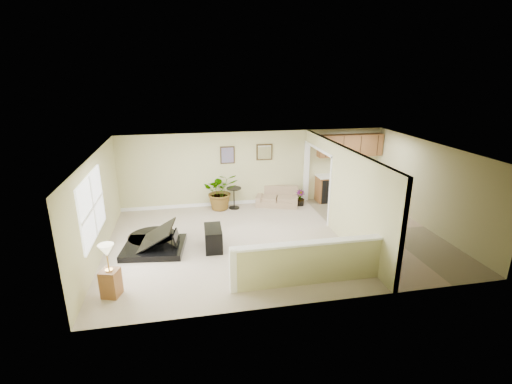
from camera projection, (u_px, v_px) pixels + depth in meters
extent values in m
plane|color=#BAAA91|center=(276.00, 239.00, 10.17)|extent=(9.00, 9.00, 0.00)
cube|color=#C5C186|center=(256.00, 168.00, 12.58)|extent=(9.00, 0.04, 2.50)
cube|color=#C5C186|center=(316.00, 246.00, 6.99)|extent=(9.00, 0.04, 2.50)
cube|color=#C5C186|center=(97.00, 207.00, 8.96)|extent=(0.04, 6.00, 2.50)
cube|color=#C5C186|center=(429.00, 186.00, 10.61)|extent=(0.04, 6.00, 2.50)
cube|color=silver|center=(278.00, 149.00, 9.40)|extent=(9.00, 6.00, 0.04)
cube|color=tan|center=(382.00, 230.00, 10.75)|extent=(2.70, 6.00, 0.01)
cube|color=#C5C186|center=(361.00, 207.00, 8.99)|extent=(0.12, 3.60, 2.50)
cube|color=#C5C186|center=(320.00, 142.00, 11.44)|extent=(0.12, 2.35, 0.40)
cube|color=#C5C186|center=(310.00, 264.00, 7.91)|extent=(3.30, 0.12, 0.95)
cube|color=white|center=(311.00, 243.00, 7.76)|extent=(3.40, 0.22, 0.05)
cube|color=white|center=(233.00, 270.00, 7.60)|extent=(0.14, 0.14, 1.00)
cube|color=white|center=(92.00, 207.00, 8.44)|extent=(0.05, 2.15, 1.45)
cube|color=#3B2B15|center=(227.00, 155.00, 12.23)|extent=(0.48, 0.03, 0.58)
cube|color=#7F516D|center=(228.00, 155.00, 12.21)|extent=(0.40, 0.01, 0.50)
cube|color=#3B2B15|center=(264.00, 152.00, 12.44)|extent=(0.55, 0.03, 0.55)
cube|color=silver|center=(265.00, 152.00, 12.42)|extent=(0.46, 0.01, 0.46)
cube|color=brown|center=(348.00, 188.00, 13.15)|extent=(2.30, 0.60, 0.90)
cube|color=silver|center=(349.00, 175.00, 13.01)|extent=(2.36, 0.65, 0.04)
cube|color=black|center=(327.00, 190.00, 13.01)|extent=(0.60, 0.60, 0.84)
cube|color=brown|center=(350.00, 145.00, 12.80)|extent=(2.30, 0.35, 0.75)
cube|color=black|center=(152.00, 221.00, 9.29)|extent=(1.66, 1.49, 0.31)
cylinder|color=black|center=(147.00, 214.00, 9.79)|extent=(1.29, 1.29, 0.31)
cube|color=white|center=(188.00, 220.00, 9.47)|extent=(0.36, 1.06, 0.02)
cube|color=black|center=(147.00, 210.00, 9.28)|extent=(1.33, 1.34, 0.70)
cube|color=black|center=(213.00, 238.00, 9.57)|extent=(0.46, 0.87, 0.57)
cube|color=#997F61|center=(277.00, 199.00, 12.71)|extent=(1.58, 1.20, 0.39)
cube|color=#997F61|center=(275.00, 186.00, 12.87)|extent=(1.39, 0.62, 0.41)
cube|color=#997F61|center=(260.00, 193.00, 12.51)|extent=(0.41, 0.81, 0.15)
cube|color=#997F61|center=(295.00, 191.00, 12.74)|extent=(0.41, 0.81, 0.15)
cylinder|color=black|center=(234.00, 208.00, 12.46)|extent=(0.36, 0.36, 0.03)
cylinder|color=black|center=(234.00, 198.00, 12.35)|extent=(0.04, 0.04, 0.69)
cylinder|color=black|center=(234.00, 188.00, 12.24)|extent=(0.49, 0.49, 0.03)
cylinder|color=black|center=(221.00, 205.00, 12.37)|extent=(0.36, 0.36, 0.25)
imported|color=#205218|center=(221.00, 191.00, 12.21)|extent=(1.17, 1.03, 1.26)
cylinder|color=black|center=(300.00, 202.00, 12.71)|extent=(0.28, 0.28, 0.19)
imported|color=#205218|center=(300.00, 198.00, 12.66)|extent=(0.31, 0.31, 0.54)
cube|color=brown|center=(111.00, 283.00, 7.53)|extent=(0.43, 0.43, 0.58)
cylinder|color=#BA893E|center=(109.00, 270.00, 7.44)|extent=(0.16, 0.16, 0.02)
cylinder|color=#BA893E|center=(108.00, 261.00, 7.37)|extent=(0.03, 0.03, 0.39)
cone|color=#FFF8D0|center=(106.00, 250.00, 7.30)|extent=(0.31, 0.31, 0.25)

